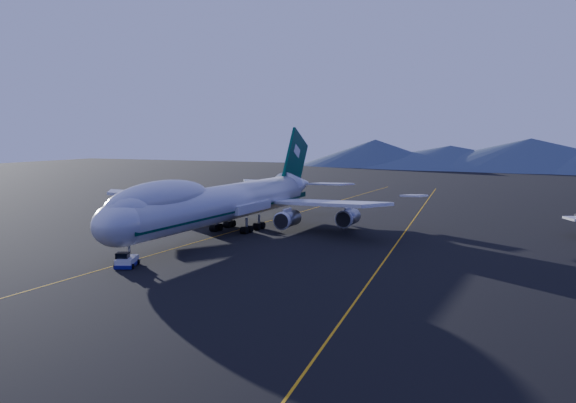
% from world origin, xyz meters
% --- Properties ---
extents(ground, '(500.00, 500.00, 0.00)m').
position_xyz_m(ground, '(0.00, 0.00, 0.00)').
color(ground, black).
rests_on(ground, ground).
extents(taxiway_line_main, '(0.25, 220.00, 0.01)m').
position_xyz_m(taxiway_line_main, '(0.00, 0.00, 0.01)').
color(taxiway_line_main, orange).
rests_on(taxiway_line_main, ground).
extents(taxiway_line_side, '(28.08, 198.09, 0.01)m').
position_xyz_m(taxiway_line_side, '(30.00, 10.00, 0.01)').
color(taxiway_line_side, orange).
rests_on(taxiway_line_side, ground).
extents(boeing_747, '(59.62, 72.43, 19.37)m').
position_xyz_m(boeing_747, '(0.00, 0.03, 5.81)').
color(boeing_747, silver).
rests_on(boeing_747, ground).
extents(pushback_tug, '(3.99, 5.20, 2.02)m').
position_xyz_m(pushback_tug, '(1.94, -29.50, 0.64)').
color(pushback_tug, silver).
rests_on(pushback_tug, ground).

